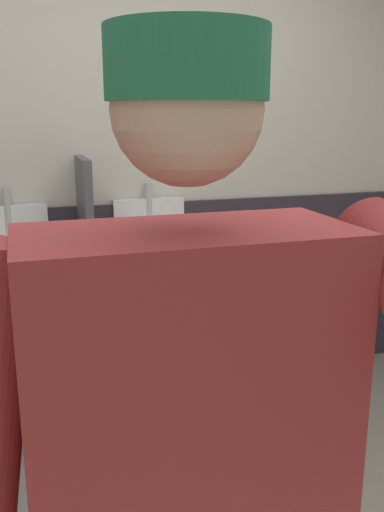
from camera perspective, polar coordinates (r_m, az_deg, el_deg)
wall_back at (r=3.19m, az=-6.23°, el=10.15°), size 4.37×0.12×2.77m
wainscot_band_back at (r=3.28m, az=-5.59°, el=-4.39°), size 3.77×0.03×1.12m
urinal_left at (r=3.02m, az=-17.77°, el=-2.42°), size 0.40×0.34×1.24m
urinal_middle at (r=3.10m, az=-3.80°, el=-1.33°), size 0.40×0.34×1.24m
privacy_divider_panel at (r=2.93m, az=-10.68°, el=1.00°), size 0.04×0.40×0.90m
person at (r=0.98m, az=-0.29°, el=-22.55°), size 0.71×0.60×1.73m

